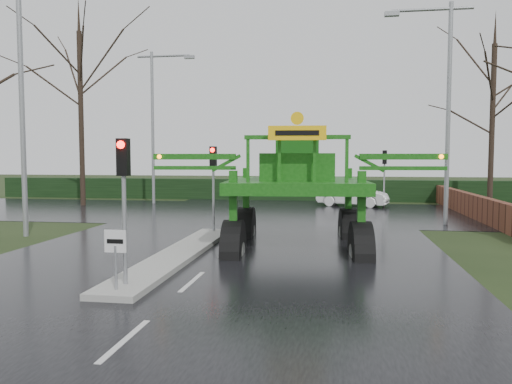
# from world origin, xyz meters

# --- Properties ---
(ground) EXTENTS (140.00, 140.00, 0.00)m
(ground) POSITION_xyz_m (0.00, 0.00, 0.00)
(ground) COLOR black
(ground) RESTS_ON ground
(road_main) EXTENTS (14.00, 80.00, 0.02)m
(road_main) POSITION_xyz_m (0.00, 10.00, 0.00)
(road_main) COLOR black
(road_main) RESTS_ON ground
(road_cross) EXTENTS (80.00, 12.00, 0.02)m
(road_cross) POSITION_xyz_m (0.00, 16.00, 0.01)
(road_cross) COLOR black
(road_cross) RESTS_ON ground
(median_island) EXTENTS (1.20, 10.00, 0.16)m
(median_island) POSITION_xyz_m (-1.30, 3.00, 0.09)
(median_island) COLOR gray
(median_island) RESTS_ON ground
(hedge_row) EXTENTS (44.00, 0.90, 1.50)m
(hedge_row) POSITION_xyz_m (0.00, 24.00, 0.75)
(hedge_row) COLOR black
(hedge_row) RESTS_ON ground
(brick_wall) EXTENTS (0.40, 20.00, 1.20)m
(brick_wall) POSITION_xyz_m (10.50, 16.00, 0.60)
(brick_wall) COLOR #592D1E
(brick_wall) RESTS_ON ground
(keep_left_sign) EXTENTS (0.50, 0.07, 1.35)m
(keep_left_sign) POSITION_xyz_m (-1.30, -1.50, 1.06)
(keep_left_sign) COLOR gray
(keep_left_sign) RESTS_ON ground
(traffic_signal_near) EXTENTS (0.26, 0.33, 3.52)m
(traffic_signal_near) POSITION_xyz_m (-1.30, -1.01, 2.59)
(traffic_signal_near) COLOR gray
(traffic_signal_near) RESTS_ON ground
(traffic_signal_mid) EXTENTS (0.26, 0.33, 3.52)m
(traffic_signal_mid) POSITION_xyz_m (-1.30, 7.49, 2.59)
(traffic_signal_mid) COLOR gray
(traffic_signal_mid) RESTS_ON ground
(traffic_signal_far) EXTENTS (0.26, 0.33, 3.52)m
(traffic_signal_far) POSITION_xyz_m (6.50, 20.01, 2.59)
(traffic_signal_far) COLOR gray
(traffic_signal_far) RESTS_ON ground
(street_light_left_near) EXTENTS (3.85, 0.30, 10.00)m
(street_light_left_near) POSITION_xyz_m (-8.19, 6.00, 5.99)
(street_light_left_near) COLOR gray
(street_light_left_near) RESTS_ON ground
(street_light_right) EXTENTS (3.85, 0.30, 10.00)m
(street_light_right) POSITION_xyz_m (8.19, 12.00, 5.99)
(street_light_right) COLOR gray
(street_light_right) RESTS_ON ground
(street_light_left_far) EXTENTS (3.85, 0.30, 10.00)m
(street_light_left_far) POSITION_xyz_m (-8.19, 20.00, 5.99)
(street_light_left_far) COLOR gray
(street_light_left_far) RESTS_ON ground
(tree_left_far) EXTENTS (7.70, 7.70, 13.26)m
(tree_left_far) POSITION_xyz_m (-12.50, 18.00, 7.15)
(tree_left_far) COLOR black
(tree_left_far) RESTS_ON ground
(tree_right_far) EXTENTS (7.00, 7.00, 12.05)m
(tree_right_far) POSITION_xyz_m (13.00, 21.00, 6.50)
(tree_right_far) COLOR black
(tree_right_far) RESTS_ON ground
(crop_sprayer) EXTENTS (10.01, 6.56, 5.60)m
(crop_sprayer) POSITION_xyz_m (0.27, 3.93, 2.65)
(crop_sprayer) COLOR black
(crop_sprayer) RESTS_ON ground
(white_sedan) EXTENTS (4.60, 2.60, 1.43)m
(white_sedan) POSITION_xyz_m (4.58, 19.98, 0.00)
(white_sedan) COLOR silver
(white_sedan) RESTS_ON ground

